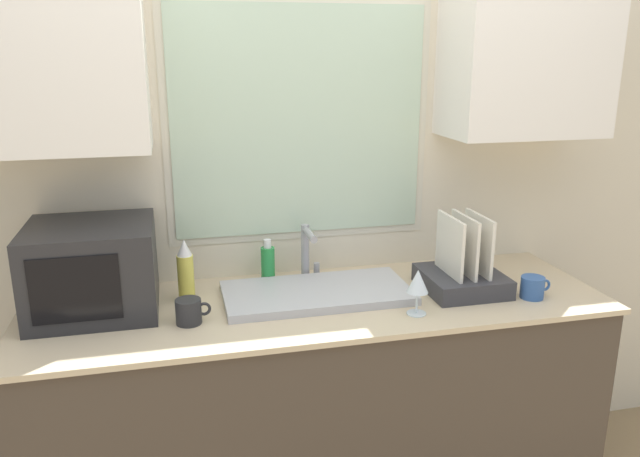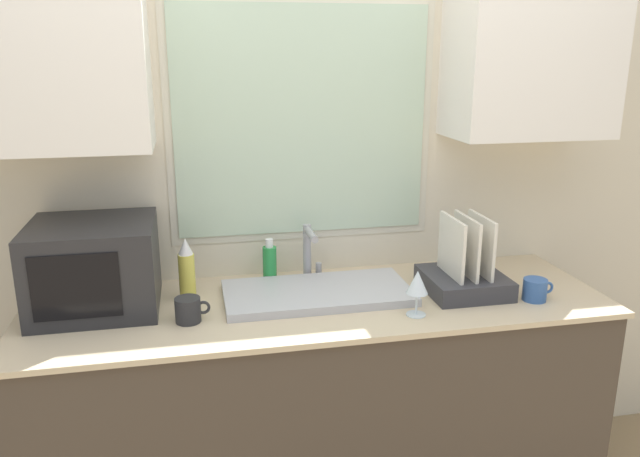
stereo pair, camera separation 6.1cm
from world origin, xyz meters
name	(u,v)px [view 2 (the right image)]	position (x,y,z in m)	size (l,w,h in m)	color
countertop	(319,408)	(0.00, 0.32, 0.45)	(2.09, 0.67, 0.89)	#42382D
wall_back	(303,151)	(0.00, 0.64, 1.39)	(6.00, 0.38, 2.60)	beige
sink_basin	(316,293)	(0.00, 0.36, 0.91)	(0.68, 0.34, 0.03)	#B2B2B7
faucet	(308,248)	(0.00, 0.53, 1.03)	(0.08, 0.17, 0.22)	#99999E
microwave	(94,266)	(-0.78, 0.42, 1.05)	(0.42, 0.39, 0.31)	#232326
dish_rack	(464,274)	(0.55, 0.29, 0.96)	(0.29, 0.29, 0.29)	#333338
spray_bottle	(187,270)	(-0.47, 0.43, 1.01)	(0.06, 0.06, 0.23)	#D8CC4C
soap_bottle	(270,263)	(-0.15, 0.55, 0.97)	(0.05, 0.05, 0.17)	#268C3F
mug_near_sink	(188,310)	(-0.46, 0.23, 0.94)	(0.12, 0.09, 0.08)	#262628
wine_glass	(417,284)	(0.30, 0.12, 1.01)	(0.07, 0.07, 0.16)	silver
mug_by_rack	(535,290)	(0.77, 0.16, 0.94)	(0.12, 0.09, 0.08)	#335999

